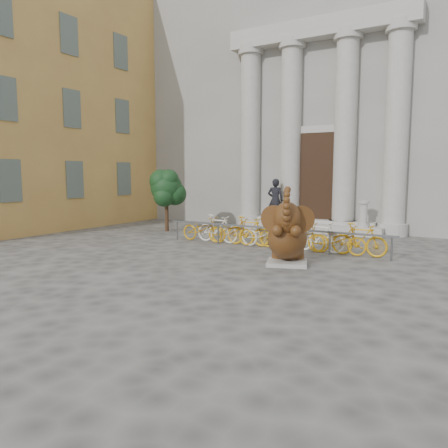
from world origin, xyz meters
The scene contains 9 objects.
ground centered at (0.00, 0.00, 0.00)m, with size 80.00×80.00×0.00m, color #474442.
classical_building centered at (0.00, 14.93, 5.98)m, with size 22.00×10.70×12.00m.
entrance_steps centered at (0.00, 9.40, 0.18)m, with size 6.00×1.20×0.36m, color #A8A59E.
ochre_building centered at (-13.00, 6.00, 6.00)m, with size 8.00×14.00×12.00m, color tan.
elephant_statue centered at (1.77, 2.47, 0.78)m, with size 1.43×1.69×2.14m.
bike_rack centered at (0.30, 4.76, 0.50)m, with size 8.00×0.53×1.00m.
tree centered at (-5.32, 6.21, 1.84)m, with size 1.52×1.39×2.64m.
pedestrian centered at (-1.56, 9.05, 1.30)m, with size 0.69×0.45×1.88m, color black.
balustrade_post centered at (2.21, 9.10, 0.84)m, with size 0.43×0.43×1.04m.
Camera 1 is at (6.31, -8.43, 2.51)m, focal length 35.00 mm.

